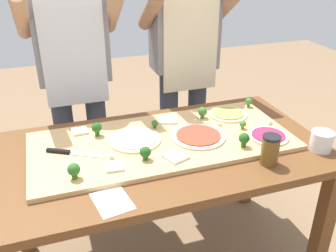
{
  "coord_description": "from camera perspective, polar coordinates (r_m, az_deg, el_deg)",
  "views": [
    {
      "loc": [
        -0.46,
        -1.44,
        1.64
      ],
      "look_at": [
        0.04,
        0.03,
        0.85
      ],
      "focal_mm": 39.83,
      "sensor_mm": 36.0,
      "label": 1
    }
  ],
  "objects": [
    {
      "name": "sauce_jar",
      "position": [
        1.67,
        15.36,
        -3.55
      ],
      "size": [
        0.08,
        0.08,
        0.14
      ],
      "color": "brown",
      "rests_on": "prep_table"
    },
    {
      "name": "flour_cup",
      "position": [
        1.86,
        22.41,
        -2.27
      ],
      "size": [
        0.1,
        0.1,
        0.09
      ],
      "color": "white",
      "rests_on": "prep_table"
    },
    {
      "name": "cook_left",
      "position": [
        2.21,
        -14.25,
        9.25
      ],
      "size": [
        0.54,
        0.39,
        1.67
      ],
      "color": "#333847",
      "rests_on": "ground"
    },
    {
      "name": "cutting_board",
      "position": [
        1.79,
        -0.83,
        -2.35
      ],
      "size": [
        1.24,
        0.55,
        0.02
      ],
      "primitive_type": "cube",
      "color": "tan",
      "rests_on": "prep_table"
    },
    {
      "name": "pizza_whole_tomato_red",
      "position": [
        1.8,
        4.65,
        -1.55
      ],
      "size": [
        0.26,
        0.26,
        0.02
      ],
      "color": "beige",
      "rests_on": "cutting_board"
    },
    {
      "name": "broccoli_floret_center_left",
      "position": [
        1.54,
        -14.22,
        -6.54
      ],
      "size": [
        0.05,
        0.05,
        0.07
      ],
      "color": "#366618",
      "rests_on": "cutting_board"
    },
    {
      "name": "broccoli_floret_back_right",
      "position": [
        1.88,
        -2.06,
        0.36
      ],
      "size": [
        0.03,
        0.03,
        0.04
      ],
      "color": "#366618",
      "rests_on": "cutting_board"
    },
    {
      "name": "cook_right",
      "position": [
        2.35,
        2.56,
        11.13
      ],
      "size": [
        0.54,
        0.39,
        1.67
      ],
      "color": "#333847",
      "rests_on": "ground"
    },
    {
      "name": "pizza_slice_center",
      "position": [
        1.59,
        -8.2,
        -6.16
      ],
      "size": [
        0.08,
        0.08,
        0.01
      ],
      "primitive_type": "cube",
      "rotation": [
        0.0,
        0.0,
        -0.09
      ],
      "color": "silver",
      "rests_on": "cutting_board"
    },
    {
      "name": "pizza_slice_near_left",
      "position": [
        1.9,
        -13.34,
        -0.76
      ],
      "size": [
        0.08,
        0.08,
        0.01
      ],
      "primitive_type": "cube",
      "rotation": [
        0.0,
        0.0,
        0.05
      ],
      "color": "silver",
      "rests_on": "cutting_board"
    },
    {
      "name": "cheese_crumble_a",
      "position": [
        2.0,
        15.29,
        0.56
      ],
      "size": [
        0.02,
        0.02,
        0.02
      ],
      "primitive_type": "cube",
      "rotation": [
        0.0,
        0.0,
        1.51
      ],
      "color": "silver",
      "rests_on": "cutting_board"
    },
    {
      "name": "broccoli_floret_center_right",
      "position": [
        1.74,
        11.57,
        -1.92
      ],
      "size": [
        0.05,
        0.05,
        0.07
      ],
      "color": "#2C5915",
      "rests_on": "cutting_board"
    },
    {
      "name": "recipe_note",
      "position": [
        1.44,
        -8.55,
        -11.3
      ],
      "size": [
        0.15,
        0.19,
        0.0
      ],
      "primitive_type": "cube",
      "rotation": [
        0.0,
        0.0,
        0.17
      ],
      "color": "white",
      "rests_on": "prep_table"
    },
    {
      "name": "prep_table",
      "position": [
        1.81,
        -0.97,
        -6.2
      ],
      "size": [
        1.55,
        0.84,
        0.75
      ],
      "color": "brown",
      "rests_on": "ground"
    },
    {
      "name": "broccoli_floret_back_mid",
      "position": [
        1.61,
        -3.5,
        -4.07
      ],
      "size": [
        0.05,
        0.05,
        0.06
      ],
      "color": "#2C5915",
      "rests_on": "cutting_board"
    },
    {
      "name": "broccoli_floret_front_right",
      "position": [
        1.91,
        11.38,
        0.29
      ],
      "size": [
        0.03,
        0.03,
        0.04
      ],
      "color": "#487A23",
      "rests_on": "cutting_board"
    },
    {
      "name": "cheese_crumble_d",
      "position": [
        1.95,
        4.23,
        0.83
      ],
      "size": [
        0.02,
        0.02,
        0.01
      ],
      "primitive_type": "cube",
      "rotation": [
        0.0,
        0.0,
        0.35
      ],
      "color": "white",
      "rests_on": "cutting_board"
    },
    {
      "name": "pizza_whole_white_garlic",
      "position": [
        1.78,
        -5.1,
        -2.06
      ],
      "size": [
        0.25,
        0.25,
        0.02
      ],
      "color": "beige",
      "rests_on": "cutting_board"
    },
    {
      "name": "pizza_whole_pesto_green",
      "position": [
        2.05,
        9.19,
        1.82
      ],
      "size": [
        0.2,
        0.2,
        0.02
      ],
      "color": "beige",
      "rests_on": "cutting_board"
    },
    {
      "name": "cheese_crumble_c",
      "position": [
        1.65,
        -8.66,
        -4.64
      ],
      "size": [
        0.02,
        0.02,
        0.02
      ],
      "primitive_type": "cube",
      "rotation": [
        0.0,
        0.0,
        1.47
      ],
      "color": "silver",
      "rests_on": "cutting_board"
    },
    {
      "name": "pizza_slice_near_right",
      "position": [
        1.64,
        1.2,
        -4.69
      ],
      "size": [
        0.12,
        0.12,
        0.01
      ],
      "primitive_type": "cube",
      "rotation": [
        0.0,
        0.0,
        0.36
      ],
      "color": "silver",
      "rests_on": "cutting_board"
    },
    {
      "name": "chefs_knife",
      "position": [
        1.73,
        -15.13,
        -3.93
      ],
      "size": [
        0.25,
        0.15,
        0.02
      ],
      "color": "#B7BABF",
      "rests_on": "cutting_board"
    },
    {
      "name": "broccoli_floret_front_left",
      "position": [
        1.99,
        5.3,
        2.17
      ],
      "size": [
        0.05,
        0.05,
        0.06
      ],
      "color": "#3F7220",
      "rests_on": "cutting_board"
    },
    {
      "name": "cheese_crumble_b",
      "position": [
        1.93,
        7.91,
        0.26
      ],
      "size": [
        0.02,
        0.02,
        0.02
      ],
      "primitive_type": "cube",
      "rotation": [
        0.0,
        0.0,
        0.37
      ],
      "color": "silver",
      "rests_on": "cutting_board"
    },
    {
      "name": "broccoli_floret_back_left",
      "position": [
        1.83,
        -10.85,
        -0.31
      ],
      "size": [
        0.05,
        0.05,
        0.07
      ],
      "color": "#2C5915",
      "rests_on": "cutting_board"
    },
    {
      "name": "pizza_whole_beet_magenta",
      "position": [
        1.86,
        15.1,
        -1.47
      ],
      "size": [
        0.19,
        0.19,
        0.02
      ],
      "color": "beige",
      "rests_on": "cutting_board"
    },
    {
      "name": "broccoli_floret_front_mid",
      "position": [
        2.16,
        12.26,
        3.67
      ],
      "size": [
        0.04,
        0.04,
        0.05
      ],
      "color": "#487A23",
      "rests_on": "cutting_board"
    },
    {
      "name": "pizza_slice_far_left",
      "position": [
        1.96,
        0.01,
        0.96
      ],
      "size": [
        0.11,
        0.11,
        0.01
      ],
      "primitive_type": "cube",
      "rotation": [
        0.0,
        0.0,
        -0.27
      ],
      "color": "silver",
      "rests_on": "cutting_board"
    }
  ]
}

